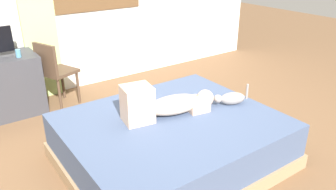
% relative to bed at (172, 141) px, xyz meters
% --- Properties ---
extents(ground_plane, '(16.00, 16.00, 0.00)m').
position_rel_bed_xyz_m(ground_plane, '(0.14, 0.03, -0.23)').
color(ground_plane, brown).
extents(bed, '(1.96, 1.66, 0.46)m').
position_rel_bed_xyz_m(bed, '(0.00, 0.00, 0.00)').
color(bed, '#997A56').
rests_on(bed, ground).
extents(person_lying, '(0.94, 0.39, 0.34)m').
position_rel_bed_xyz_m(person_lying, '(0.01, 0.11, 0.35)').
color(person_lying, '#CCB299').
rests_on(person_lying, bed).
extents(cat, '(0.33, 0.21, 0.21)m').
position_rel_bed_xyz_m(cat, '(0.68, -0.08, 0.30)').
color(cat, gray).
rests_on(cat, bed).
extents(desk, '(0.90, 0.56, 0.74)m').
position_rel_bed_xyz_m(desk, '(-1.10, 2.02, 0.14)').
color(desk, '#38383D').
rests_on(desk, ground).
extents(cup, '(0.06, 0.06, 0.09)m').
position_rel_bed_xyz_m(cup, '(-0.87, 1.87, 0.56)').
color(cup, teal).
rests_on(cup, desk).
extents(chair_by_desk, '(0.49, 0.49, 0.86)m').
position_rel_bed_xyz_m(chair_by_desk, '(-0.49, 1.87, 0.28)').
color(chair_by_desk, '#4C3828').
rests_on(chair_by_desk, ground).
extents(curtain_left, '(0.44, 0.06, 2.30)m').
position_rel_bed_xyz_m(curtain_left, '(-0.48, 2.30, 0.92)').
color(curtain_left, '#ADCC75').
rests_on(curtain_left, ground).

